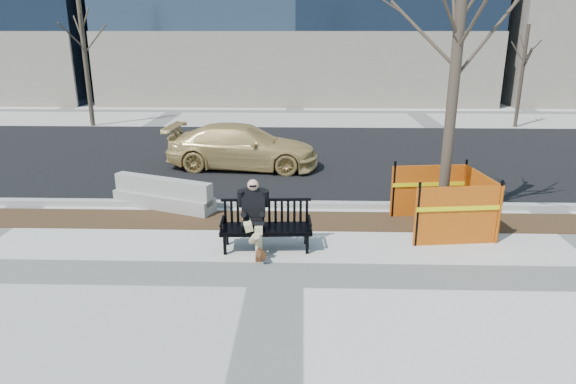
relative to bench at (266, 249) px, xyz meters
The scene contains 11 objects.
ground 1.11m from the bench, 76.98° to the right, with size 120.00×120.00×0.00m, color beige.
mulch_strip 1.54m from the bench, 80.72° to the left, with size 40.00×1.20×0.02m, color #47301C.
asphalt_street 7.73m from the bench, 88.15° to the left, with size 60.00×10.40×0.01m, color black.
curb 2.49m from the bench, 84.25° to the left, with size 60.00×0.25×0.12m, color #9E9B93.
bench is the anchor object (origin of this frame).
seated_man 0.24m from the bench, behind, with size 0.58×0.97×1.36m, color black, non-canonical shape.
tree_fence 3.79m from the bench, 17.55° to the left, with size 2.59×2.59×6.48m, color orange, non-canonical shape.
sedan 6.19m from the bench, 100.60° to the left, with size 1.86×4.56×1.32m, color tan.
jersey_barrier_left 3.47m from the bench, 138.36° to the left, with size 2.59×0.52×0.74m, color gray, non-canonical shape.
far_tree_left 15.74m from the bench, 123.33° to the left, with size 2.21×2.21×5.97m, color #4D4132, non-canonical shape.
far_tree_right 16.71m from the bench, 53.27° to the left, with size 1.72×1.72×4.63m, color #3F3328, non-canonical shape.
Camera 1 is at (0.43, -7.92, 4.02)m, focal length 31.71 mm.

